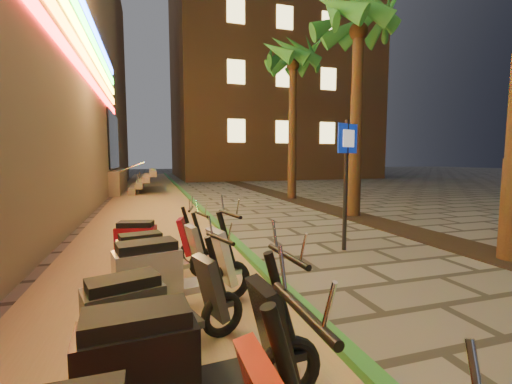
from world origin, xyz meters
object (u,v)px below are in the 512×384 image
object	(u,v)px
pedestrian_sign	(346,167)
scooter_7	(170,272)
scooter_8	(157,255)
scooter_9	(150,242)
scooter_6	(151,311)
scooter_5	(180,362)

from	to	relation	value
pedestrian_sign	scooter_7	world-z (taller)	pedestrian_sign
scooter_7	pedestrian_sign	bearing A→B (deg)	15.70
scooter_8	scooter_9	bearing A→B (deg)	84.21
scooter_8	scooter_9	world-z (taller)	scooter_9
pedestrian_sign	scooter_6	bearing A→B (deg)	-163.95
scooter_5	scooter_9	xyz separation A→B (m)	(-0.18, 3.71, -0.06)
scooter_7	scooter_9	world-z (taller)	scooter_7
pedestrian_sign	scooter_6	size ratio (longest dim) A/B	1.70
scooter_6	scooter_8	xyz separation A→B (m)	(0.09, 1.89, -0.02)
pedestrian_sign	scooter_6	xyz separation A→B (m)	(-3.73, -2.80, -1.21)
pedestrian_sign	scooter_8	distance (m)	3.94
scooter_7	scooter_8	world-z (taller)	scooter_7
scooter_5	scooter_7	xyz separation A→B (m)	(0.04, 1.84, -0.00)
scooter_8	scooter_9	size ratio (longest dim) A/B	1.00
scooter_7	scooter_8	size ratio (longest dim) A/B	1.15
scooter_5	scooter_7	world-z (taller)	scooter_5
scooter_9	pedestrian_sign	bearing A→B (deg)	13.24
pedestrian_sign	scooter_7	distance (m)	4.16
scooter_6	scooter_9	bearing A→B (deg)	72.87
scooter_6	scooter_9	world-z (taller)	scooter_6
scooter_8	scooter_7	bearing A→B (deg)	-95.18
pedestrian_sign	scooter_7	size ratio (longest dim) A/B	1.53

